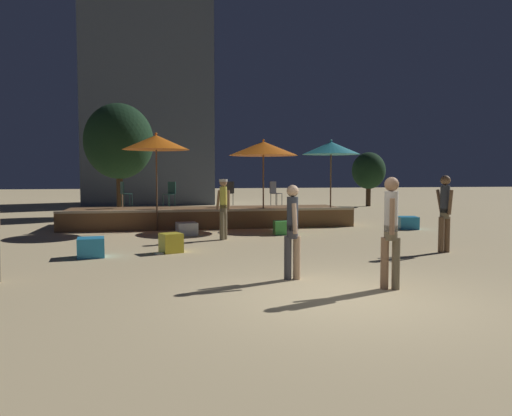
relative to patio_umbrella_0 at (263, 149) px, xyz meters
name	(u,v)px	position (x,y,z in m)	size (l,w,h in m)	color
ground_plane	(341,297)	(-0.83, -9.77, -2.73)	(120.00, 120.00, 0.00)	#D1B784
wooden_deck	(208,217)	(-1.78, 1.38, -2.43)	(10.05, 3.11, 0.68)	brown
patio_umbrella_0	(263,149)	(0.00, 0.00, 0.00)	(2.36, 2.36, 3.05)	brown
patio_umbrella_1	(331,148)	(2.47, 0.11, 0.04)	(2.04, 2.04, 3.08)	brown
patio_umbrella_2	(156,143)	(-3.59, -0.20, 0.15)	(2.16, 2.16, 3.20)	brown
cube_seat_0	(171,243)	(-3.24, -4.89, -2.50)	(0.59, 0.59, 0.46)	yellow
cube_seat_1	(187,229)	(-2.70, -1.48, -2.54)	(0.68, 0.68, 0.38)	white
cube_seat_2	(91,247)	(-5.02, -5.22, -2.51)	(0.64, 0.64, 0.43)	#2D9EDB
cube_seat_3	(408,223)	(4.76, -1.20, -2.52)	(0.75, 0.75, 0.42)	#2D9EDB
cube_seat_4	(281,228)	(0.17, -1.93, -2.52)	(0.47, 0.47, 0.42)	#4CC651
person_0	(223,206)	(-1.74, -2.83, -1.76)	(0.40, 0.34, 1.72)	#72664C
person_2	(391,228)	(0.14, -9.40, -1.73)	(0.29, 0.51, 1.80)	#997051
person_3	(292,229)	(-1.21, -8.38, -1.84)	(0.29, 0.48, 1.66)	tan
person_4	(445,210)	(3.11, -6.10, -1.72)	(0.31, 0.55, 1.82)	brown
bistro_chair_0	(229,191)	(-0.93, 1.96, -1.50)	(0.45, 0.45, 0.90)	#2D3338
bistro_chair_1	(170,191)	(-3.12, 1.76, -1.50)	(0.48, 0.48, 0.90)	#1E4C47
bistro_chair_2	(124,191)	(-4.79, 2.22, -1.50)	(0.45, 0.44, 0.90)	#1E4C47
bistro_chair_3	(275,191)	(0.79, 1.70, -1.50)	(0.48, 0.48, 0.90)	#47474C
frisbee_disc	(159,253)	(-3.52, -5.10, -2.71)	(0.23, 0.23, 0.03)	white
background_tree_0	(119,141)	(-5.25, 5.98, 0.56)	(3.01, 3.01, 4.96)	#3D2B1C
background_tree_1	(369,171)	(8.43, 10.50, -0.67)	(1.93, 1.93, 3.14)	#3D2B1C
distant_building	(149,92)	(-4.13, 15.93, 4.33)	(7.83, 4.90, 14.12)	#4C5666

